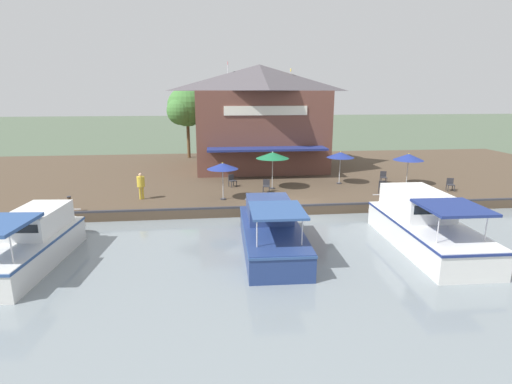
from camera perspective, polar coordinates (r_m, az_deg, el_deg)
ground_plane at (r=23.36m, az=4.66°, el=-3.57°), size 220.00×220.00×0.00m
quay_deck at (r=33.81m, az=1.13°, el=2.49°), size 22.00×56.00×0.60m
quay_edge_fender at (r=23.27m, az=4.64°, el=-1.97°), size 0.20×50.40×0.10m
waterfront_restaurant at (r=35.22m, az=0.47°, el=10.76°), size 10.43×11.21×8.98m
patio_umbrella_by_entrance at (r=29.34m, az=11.97°, el=5.20°), size 1.95×1.95×2.35m
patio_umbrella_mid_patio_left at (r=30.36m, az=20.97°, el=4.68°), size 2.11×2.11×2.28m
patio_umbrella_far_corner at (r=24.39m, az=-4.80°, el=3.70°), size 1.90×1.90×2.33m
patio_umbrella_back_row at (r=27.10m, az=2.38°, el=5.25°), size 2.24×2.24×2.58m
cafe_chair_back_row_seat at (r=29.87m, az=26.02°, el=1.05°), size 0.54×0.54×0.85m
cafe_chair_mid_patio at (r=26.46m, az=1.48°, el=0.98°), size 0.51×0.51×0.85m
cafe_chair_beside_entrance at (r=27.32m, az=17.65°, el=0.73°), size 0.50×0.50×0.85m
cafe_chair_under_first_umbrella at (r=30.69m, az=17.75°, el=2.12°), size 0.52×0.52×0.85m
cafe_chair_far_corner_seat at (r=28.14m, az=-3.44°, el=1.74°), size 0.60×0.60×0.85m
person_at_quay_edge at (r=25.58m, az=-16.13°, el=1.26°), size 0.47×0.47×1.66m
motorboat_mid_row at (r=20.66m, az=22.16°, el=-4.06°), size 8.74×3.05×2.48m
motorboat_far_downstream at (r=18.79m, az=1.97°, el=-5.16°), size 8.08×2.74×2.41m
motorboat_second_along at (r=19.48m, az=-28.90°, el=-6.08°), size 7.57×2.83×2.36m
mooring_post at (r=24.30m, az=-25.08°, el=-1.57°), size 0.22×0.22×0.91m
tree_behind_restaurant at (r=40.88m, az=-10.04°, el=11.76°), size 4.11×3.91×7.07m
tree_upstream_bank at (r=37.85m, az=6.60°, el=10.91°), size 5.10×4.86×7.03m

